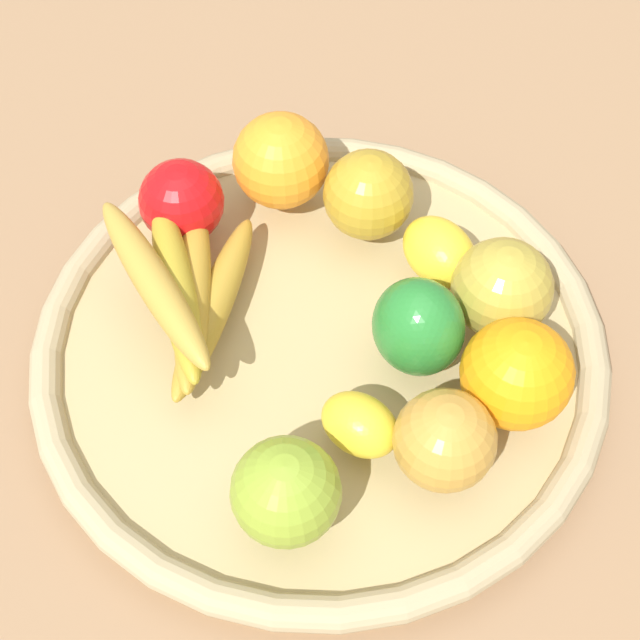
{
  "coord_description": "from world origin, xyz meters",
  "views": [
    {
      "loc": [
        -0.25,
        -0.33,
        0.65
      ],
      "look_at": [
        0.0,
        0.0,
        0.06
      ],
      "focal_mm": 51.93,
      "sensor_mm": 36.0,
      "label": 1
    }
  ],
  "objects": [
    {
      "name": "lemon_1",
      "position": [
        -0.03,
        -0.09,
        0.06
      ],
      "size": [
        0.06,
        0.07,
        0.04
      ],
      "primitive_type": "ellipsoid",
      "rotation": [
        0.0,
        0.0,
        5.04
      ],
      "color": "yellow",
      "rests_on": "basket"
    },
    {
      "name": "apple_2",
      "position": [
        0.12,
        -0.07,
        0.08
      ],
      "size": [
        0.1,
        0.1,
        0.08
      ],
      "primitive_type": "sphere",
      "rotation": [
        0.0,
        0.0,
        4.3
      ],
      "color": "#AD9938",
      "rests_on": "basket"
    },
    {
      "name": "apple_0",
      "position": [
        -0.0,
        -0.14,
        0.07
      ],
      "size": [
        0.1,
        0.1,
        0.07
      ],
      "primitive_type": "sphere",
      "rotation": [
        0.0,
        0.0,
        3.53
      ],
      "color": "#BD8C37",
      "rests_on": "basket"
    },
    {
      "name": "lemon_0",
      "position": [
        0.12,
        -0.01,
        0.06
      ],
      "size": [
        0.05,
        0.07,
        0.05
      ],
      "primitive_type": "ellipsoid",
      "rotation": [
        0.0,
        0.0,
        4.69
      ],
      "color": "yellow",
      "rests_on": "basket"
    },
    {
      "name": "ground_plane",
      "position": [
        0.0,
        0.0,
        0.0
      ],
      "size": [
        2.4,
        2.4,
        0.0
      ],
      "primitive_type": "plane",
      "color": "#937050",
      "rests_on": "ground"
    },
    {
      "name": "apple_4",
      "position": [
        0.1,
        0.07,
        0.08
      ],
      "size": [
        0.1,
        0.1,
        0.08
      ],
      "primitive_type": "sphere",
      "rotation": [
        0.0,
        0.0,
        5.95
      ],
      "color": "#B08E26",
      "rests_on": "basket"
    },
    {
      "name": "bell_pepper",
      "position": [
        0.05,
        -0.06,
        0.08
      ],
      "size": [
        0.08,
        0.08,
        0.08
      ],
      "primitive_type": "ellipsoid",
      "rotation": [
        0.0,
        0.0,
        4.84
      ],
      "color": "#267B2F",
      "rests_on": "basket"
    },
    {
      "name": "orange_1",
      "position": [
        0.06,
        0.14,
        0.08
      ],
      "size": [
        0.1,
        0.1,
        0.08
      ],
      "primitive_type": "sphere",
      "rotation": [
        0.0,
        0.0,
        6.01
      ],
      "color": "orange",
      "rests_on": "basket"
    },
    {
      "name": "basket",
      "position": [
        0.0,
        0.0,
        0.02
      ],
      "size": [
        0.47,
        0.47,
        0.04
      ],
      "color": "tan",
      "rests_on": "ground_plane"
    },
    {
      "name": "orange_0",
      "position": [
        0.08,
        -0.14,
        0.08
      ],
      "size": [
        0.08,
        0.08,
        0.08
      ],
      "primitive_type": "sphere",
      "rotation": [
        0.0,
        0.0,
        1.57
      ],
      "color": "orange",
      "rests_on": "basket"
    },
    {
      "name": "banana_bunch",
      "position": [
        -0.07,
        0.08,
        0.07
      ],
      "size": [
        0.16,
        0.19,
        0.07
      ],
      "color": "#B18B2E",
      "rests_on": "basket"
    },
    {
      "name": "apple_1",
      "position": [
        -0.03,
        0.16,
        0.07
      ],
      "size": [
        0.1,
        0.1,
        0.07
      ],
      "primitive_type": "sphere",
      "rotation": [
        0.0,
        0.0,
        5.5
      ],
      "color": "red",
      "rests_on": "basket"
    },
    {
      "name": "apple_3",
      "position": [
        -0.11,
        -0.11,
        0.08
      ],
      "size": [
        0.11,
        0.11,
        0.08
      ],
      "primitive_type": "sphere",
      "rotation": [
        0.0,
        0.0,
        5.47
      ],
      "color": "#85A430",
      "rests_on": "basket"
    }
  ]
}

